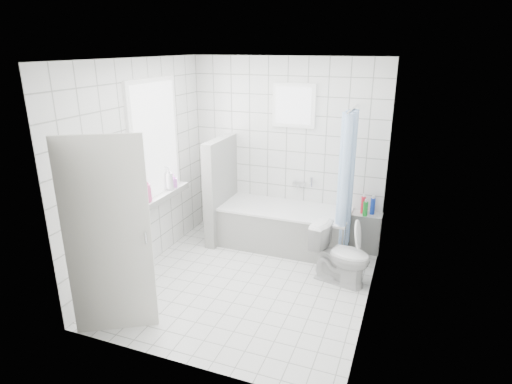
% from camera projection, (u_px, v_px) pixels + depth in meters
% --- Properties ---
extents(ground, '(3.00, 3.00, 0.00)m').
position_uv_depth(ground, '(248.00, 283.00, 5.19)').
color(ground, white).
rests_on(ground, ground).
extents(ceiling, '(3.00, 3.00, 0.00)m').
position_uv_depth(ceiling, '(246.00, 59.00, 4.34)').
color(ceiling, white).
rests_on(ceiling, ground).
extents(wall_back, '(2.80, 0.02, 2.60)m').
position_uv_depth(wall_back, '(286.00, 151.00, 6.09)').
color(wall_back, white).
rests_on(wall_back, ground).
extents(wall_front, '(2.80, 0.02, 2.60)m').
position_uv_depth(wall_front, '(178.00, 233.00, 3.44)').
color(wall_front, white).
rests_on(wall_front, ground).
extents(wall_left, '(0.02, 3.00, 2.60)m').
position_uv_depth(wall_left, '(141.00, 168.00, 5.24)').
color(wall_left, white).
rests_on(wall_left, ground).
extents(wall_right, '(0.02, 3.00, 2.60)m').
position_uv_depth(wall_right, '(376.00, 196.00, 4.30)').
color(wall_right, white).
rests_on(wall_right, ground).
extents(window_left, '(0.01, 0.90, 1.40)m').
position_uv_depth(window_left, '(156.00, 140.00, 5.39)').
color(window_left, white).
rests_on(window_left, wall_left).
extents(window_back, '(0.50, 0.01, 0.50)m').
position_uv_depth(window_back, '(293.00, 106.00, 5.81)').
color(window_back, white).
rests_on(window_back, wall_back).
extents(window_sill, '(0.18, 1.02, 0.08)m').
position_uv_depth(window_sill, '(163.00, 195.00, 5.61)').
color(window_sill, white).
rests_on(window_sill, wall_left).
extents(door, '(0.71, 0.44, 2.00)m').
position_uv_depth(door, '(108.00, 239.00, 4.04)').
color(door, silver).
rests_on(door, ground).
extents(bathtub, '(1.79, 0.77, 0.58)m').
position_uv_depth(bathtub, '(285.00, 227.00, 6.05)').
color(bathtub, white).
rests_on(bathtub, ground).
extents(partition_wall, '(0.15, 0.85, 1.50)m').
position_uv_depth(partition_wall, '(221.00, 190.00, 6.18)').
color(partition_wall, white).
rests_on(partition_wall, ground).
extents(tiled_ledge, '(0.40, 0.24, 0.55)m').
position_uv_depth(tiled_ledge, '(366.00, 232.00, 5.91)').
color(tiled_ledge, white).
rests_on(tiled_ledge, ground).
extents(toilet, '(0.78, 0.54, 0.72)m').
position_uv_depth(toilet, '(341.00, 255.00, 5.11)').
color(toilet, white).
rests_on(toilet, ground).
extents(curtain_rod, '(0.02, 0.80, 0.02)m').
position_uv_depth(curtain_rod, '(353.00, 109.00, 5.19)').
color(curtain_rod, silver).
rests_on(curtain_rod, wall_back).
extents(shower_curtain, '(0.14, 0.48, 1.78)m').
position_uv_depth(shower_curtain, '(346.00, 182.00, 5.37)').
color(shower_curtain, '#457ECA').
rests_on(shower_curtain, curtain_rod).
extents(tub_faucet, '(0.18, 0.06, 0.06)m').
position_uv_depth(tub_faucet, '(299.00, 183.00, 6.13)').
color(tub_faucet, silver).
rests_on(tub_faucet, wall_back).
extents(sill_bottles, '(0.17, 0.77, 0.32)m').
position_uv_depth(sill_bottles, '(160.00, 183.00, 5.49)').
color(sill_bottles, silver).
rests_on(sill_bottles, window_sill).
extents(ledge_bottles, '(0.19, 0.17, 0.24)m').
position_uv_depth(ledge_bottles, '(367.00, 207.00, 5.78)').
color(ledge_bottles, green).
rests_on(ledge_bottles, tiled_ledge).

